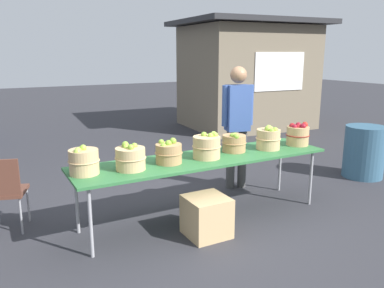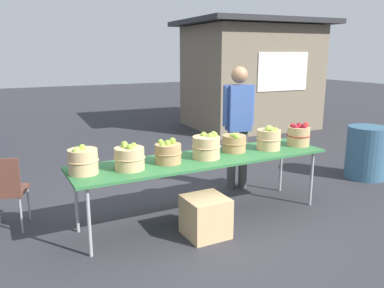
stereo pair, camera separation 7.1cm
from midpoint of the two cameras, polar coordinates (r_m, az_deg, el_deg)
ground_plane at (r=4.81m, az=2.12°, el=-10.65°), size 40.00×40.00×0.00m
market_table at (r=4.56m, az=2.19°, el=-2.41°), size 3.10×0.76×0.75m
apple_basket_green_0 at (r=4.06m, az=-15.22°, el=-2.38°), size 0.32×0.32×0.31m
apple_basket_green_1 at (r=4.12m, az=-8.66°, el=-2.02°), size 0.33×0.33×0.29m
apple_basket_green_2 at (r=4.31m, az=-3.07°, el=-1.27°), size 0.31×0.31×0.28m
apple_basket_green_3 at (r=4.50m, az=2.59°, el=-0.37°), size 0.34×0.34×0.30m
apple_basket_green_4 at (r=4.82m, az=6.61°, el=0.19°), size 0.31×0.31×0.25m
apple_basket_green_5 at (r=5.00m, az=11.59°, el=0.78°), size 0.32×0.32×0.31m
apple_basket_red_0 at (r=5.31m, az=15.71°, el=1.26°), size 0.31×0.31×0.30m
vendor_adult at (r=5.57m, az=7.17°, el=3.77°), size 0.46×0.30×1.76m
food_kiosk at (r=10.52m, az=8.69°, el=10.08°), size 3.67×3.11×2.74m
folding_chair at (r=4.74m, az=-25.40°, el=-5.75°), size 0.51×0.51×0.86m
trash_barrel at (r=6.74m, az=24.48°, el=-1.12°), size 0.62×0.62×0.82m
produce_crate at (r=4.28m, az=2.48°, el=-10.56°), size 0.44×0.44×0.44m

